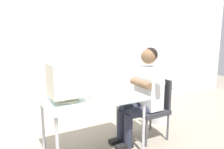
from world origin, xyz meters
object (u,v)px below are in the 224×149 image
object	(u,v)px
crt_monitor	(66,80)
office_chair	(153,105)
desk	(93,102)
potted_plant	(159,107)
keyboard	(92,95)
person_seated	(143,91)

from	to	relation	value
crt_monitor	office_chair	distance (m)	1.36
desk	potted_plant	size ratio (longest dim) A/B	1.71
crt_monitor	keyboard	world-z (taller)	crt_monitor
person_seated	office_chair	bearing A→B (deg)	0.00
keyboard	person_seated	xyz separation A→B (m)	(0.76, -0.04, -0.04)
crt_monitor	person_seated	distance (m)	1.11
desk	potted_plant	xyz separation A→B (m)	(1.35, 0.32, -0.39)
crt_monitor	desk	bearing A→B (deg)	1.53
keyboard	person_seated	distance (m)	0.76
keyboard	potted_plant	world-z (taller)	keyboard
office_chair	keyboard	bearing A→B (deg)	177.72
desk	crt_monitor	distance (m)	0.45
office_chair	potted_plant	xyz separation A→B (m)	(0.42, 0.34, -0.19)
office_chair	potted_plant	size ratio (longest dim) A/B	1.23
person_seated	potted_plant	bearing A→B (deg)	29.30
crt_monitor	office_chair	size ratio (longest dim) A/B	0.51
keyboard	potted_plant	bearing A→B (deg)	12.40
desk	crt_monitor	size ratio (longest dim) A/B	2.74
keyboard	person_seated	bearing A→B (deg)	-2.82
crt_monitor	keyboard	size ratio (longest dim) A/B	0.97
office_chair	potted_plant	distance (m)	0.57
keyboard	crt_monitor	bearing A→B (deg)	-175.35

